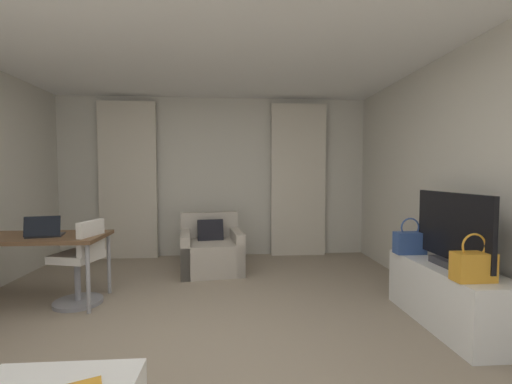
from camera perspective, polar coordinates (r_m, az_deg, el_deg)
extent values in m
plane|color=gray|center=(2.94, -9.91, -24.47)|extent=(12.00, 12.00, 0.00)
cube|color=beige|center=(5.63, -6.94, 2.50)|extent=(5.12, 0.06, 2.60)
cube|color=beige|center=(3.44, 36.87, 1.48)|extent=(0.06, 6.12, 2.60)
cube|color=white|center=(2.90, -10.47, 29.01)|extent=(5.12, 6.12, 0.06)
cube|color=beige|center=(5.74, -20.85, 1.83)|extent=(0.90, 0.06, 2.50)
cube|color=beige|center=(5.61, 7.19, 1.98)|extent=(0.90, 0.06, 2.50)
cube|color=#B2A899|center=(4.79, -7.59, -10.75)|extent=(0.93, 0.91, 0.42)
cube|color=#B2A899|center=(5.04, -7.91, -5.48)|extent=(0.84, 0.25, 0.37)
cube|color=#B2A899|center=(4.82, -3.34, -9.81)|extent=(0.23, 0.81, 0.56)
cube|color=#B2A899|center=(4.77, -11.90, -10.01)|extent=(0.23, 0.81, 0.56)
cube|color=black|center=(4.85, -7.72, -6.82)|extent=(0.38, 0.25, 0.37)
cube|color=brown|center=(4.19, -33.47, -6.45)|extent=(1.39, 0.66, 0.04)
cylinder|color=#99999E|center=(4.25, -23.64, -11.04)|extent=(0.04, 0.04, 0.68)
cylinder|color=#99999E|center=(3.74, -26.57, -13.02)|extent=(0.04, 0.04, 0.68)
cylinder|color=gray|center=(4.08, -27.97, -13.34)|extent=(0.06, 0.06, 0.46)
cylinder|color=gray|center=(4.14, -27.89, -16.13)|extent=(0.48, 0.48, 0.04)
cube|color=silver|center=(4.01, -28.07, -9.64)|extent=(0.49, 0.49, 0.08)
cube|color=silver|center=(3.87, -26.17, -6.88)|extent=(0.15, 0.36, 0.34)
cube|color=#2D2D33|center=(4.09, -32.05, -6.22)|extent=(0.36, 0.29, 0.02)
cube|color=black|center=(3.97, -32.48, -4.92)|extent=(0.32, 0.13, 0.20)
cube|color=white|center=(3.59, 29.75, -14.94)|extent=(0.47, 1.28, 0.54)
cube|color=#333338|center=(3.49, 30.15, -10.34)|extent=(0.20, 0.36, 0.06)
cube|color=black|center=(3.43, 30.30, -5.02)|extent=(0.04, 0.98, 0.59)
cube|color=#335193|center=(3.81, 24.59, -7.84)|extent=(0.30, 0.14, 0.22)
torus|color=#335193|center=(3.79, 24.65, -5.46)|extent=(0.20, 0.02, 0.20)
cube|color=orange|center=(3.09, 32.91, -10.60)|extent=(0.30, 0.14, 0.22)
torus|color=orange|center=(3.06, 33.00, -7.68)|extent=(0.20, 0.02, 0.20)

